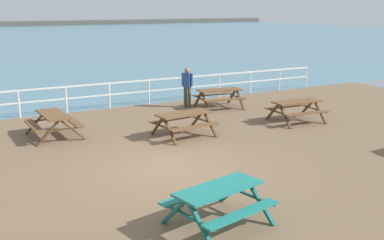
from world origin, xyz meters
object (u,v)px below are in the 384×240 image
picnic_table_mid_centre (53,119)px  visitor (187,85)px  picnic_table_near_left (219,196)px  picnic_table_near_right (184,119)px  picnic_table_far_right (297,106)px  picnic_table_seaward (219,94)px

picnic_table_mid_centre → visitor: 6.24m
picnic_table_near_left → visitor: visitor is taller
picnic_table_near_right → picnic_table_far_right: 4.50m
visitor → picnic_table_mid_centre: bearing=166.9°
picnic_table_near_left → picnic_table_far_right: size_ratio=1.10×
picnic_table_seaward → visitor: (-1.12, 0.73, 0.36)m
picnic_table_near_right → picnic_table_near_left: bearing=-117.7°
picnic_table_mid_centre → visitor: bearing=-74.2°
picnic_table_near_right → picnic_table_seaward: 4.52m
picnic_table_mid_centre → picnic_table_seaward: size_ratio=0.95×
picnic_table_near_right → picnic_table_mid_centre: (-3.76, 1.88, 0.00)m
picnic_table_near_right → picnic_table_mid_centre: 4.21m
picnic_table_near_right → picnic_table_seaward: size_ratio=0.99×
picnic_table_far_right → visitor: visitor is taller
picnic_table_near_right → picnic_table_seaward: bearing=37.3°
picnic_table_near_left → picnic_table_near_right: size_ratio=1.06×
picnic_table_mid_centre → picnic_table_near_right: bearing=-119.4°
picnic_table_near_left → visitor: (4.42, 9.73, 0.36)m
picnic_table_near_right → visitor: (2.14, 3.86, 0.36)m
picnic_table_near_left → picnic_table_far_right: same height
picnic_table_far_right → picnic_table_seaward: size_ratio=0.95×
picnic_table_near_right → picnic_table_seaward: (3.26, 3.13, 0.00)m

